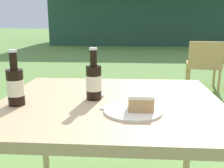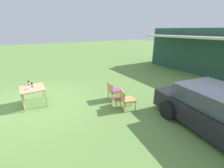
{
  "view_description": "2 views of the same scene",
  "coord_description": "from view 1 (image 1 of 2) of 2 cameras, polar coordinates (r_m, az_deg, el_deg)",
  "views": [
    {
      "loc": [
        0.08,
        -1.12,
        1.08
      ],
      "look_at": [
        0.0,
        0.1,
        0.77
      ],
      "focal_mm": 42.0,
      "sensor_mm": 36.0,
      "label": 1
    },
    {
      "loc": [
        6.25,
        -0.09,
        2.86
      ],
      "look_at": [
        1.64,
        2.64,
        0.9
      ],
      "focal_mm": 24.0,
      "sensor_mm": 36.0,
      "label": 2
    }
  ],
  "objects": [
    {
      "name": "loose_bottle_cap",
      "position": [
        1.22,
        -2.43,
        -2.58
      ],
      "size": [
        0.03,
        0.03,
        0.01
      ],
      "color": "silver",
      "rests_on": "patio_table"
    },
    {
      "name": "cabin_building",
      "position": [
        12.92,
        7.66,
        15.64
      ],
      "size": [
        8.26,
        5.47,
        2.95
      ],
      "color": "#284C3D",
      "rests_on": "ground_plane"
    },
    {
      "name": "fork",
      "position": [
        1.03,
        2.53,
        -5.87
      ],
      "size": [
        0.19,
        0.05,
        0.01
      ],
      "color": "silver",
      "rests_on": "patio_table"
    },
    {
      "name": "wicker_chair_cushioned",
      "position": [
        4.29,
        19.34,
        4.55
      ],
      "size": [
        0.56,
        0.57,
        0.76
      ],
      "rotation": [
        0.0,
        0.0,
        3.0
      ],
      "color": "tan",
      "rests_on": "ground_plane"
    },
    {
      "name": "cake_on_plate",
      "position": [
        1.03,
        5.42,
        -4.89
      ],
      "size": [
        0.23,
        0.23,
        0.07
      ],
      "color": "silver",
      "rests_on": "patio_table"
    },
    {
      "name": "cola_bottle_near",
      "position": [
        1.17,
        -3.99,
        0.65
      ],
      "size": [
        0.07,
        0.07,
        0.23
      ],
      "color": "black",
      "rests_on": "patio_table"
    },
    {
      "name": "cola_bottle_far",
      "position": [
        1.16,
        -20.27,
        -0.3
      ],
      "size": [
        0.07,
        0.07,
        0.23
      ],
      "color": "black",
      "rests_on": "patio_table"
    },
    {
      "name": "patio_table",
      "position": [
        1.2,
        -0.32,
        -6.34
      ],
      "size": [
        0.98,
        0.86,
        0.72
      ],
      "color": "tan",
      "rests_on": "ground_plane"
    }
  ]
}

